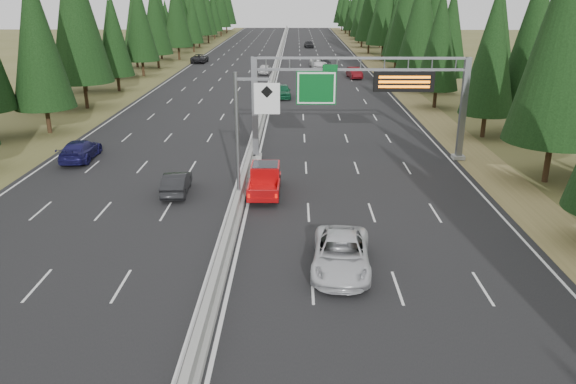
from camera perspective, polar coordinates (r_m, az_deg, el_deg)
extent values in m
cube|color=black|center=(88.38, -1.48, 11.56)|extent=(32.00, 260.00, 0.08)
cube|color=olive|center=(89.47, 10.22, 11.36)|extent=(3.60, 260.00, 0.06)
cube|color=brown|center=(90.84, -13.00, 11.30)|extent=(3.60, 260.00, 0.06)
cube|color=gray|center=(88.35, -1.48, 11.69)|extent=(0.70, 260.00, 0.30)
cube|color=gray|center=(88.30, -1.48, 11.94)|extent=(0.30, 260.00, 0.60)
cube|color=slate|center=(43.38, -3.37, 8.42)|extent=(0.45, 0.45, 7.80)
cube|color=gray|center=(44.26, -3.28, 3.65)|extent=(0.90, 0.90, 0.30)
cube|color=slate|center=(45.10, 17.36, 8.00)|extent=(0.45, 0.45, 7.80)
cube|color=gray|center=(45.94, 16.89, 3.42)|extent=(0.90, 0.90, 0.30)
cube|color=slate|center=(42.96, 7.42, 13.34)|extent=(15.85, 0.35, 0.16)
cube|color=slate|center=(43.06, 7.37, 12.23)|extent=(15.85, 0.35, 0.16)
cube|color=#054C19|center=(42.76, 2.89, 10.51)|extent=(3.00, 0.10, 2.50)
cube|color=silver|center=(42.70, 2.90, 10.50)|extent=(2.85, 0.02, 2.35)
cube|color=#054C19|center=(42.60, 4.31, 12.49)|extent=(1.10, 0.10, 0.45)
cube|color=black|center=(43.35, 11.68, 10.94)|extent=(4.50, 0.40, 1.50)
cube|color=orange|center=(43.09, 11.77, 11.35)|extent=(3.80, 0.02, 0.18)
cube|color=orange|center=(43.14, 11.74, 10.89)|extent=(3.80, 0.02, 0.18)
cube|color=orange|center=(43.19, 11.71, 10.43)|extent=(3.80, 0.02, 0.18)
cylinder|color=slate|center=(33.67, -5.16, 5.28)|extent=(0.20, 0.20, 8.00)
cube|color=gray|center=(34.83, -4.97, -0.95)|extent=(0.50, 0.50, 0.20)
cube|color=slate|center=(32.88, -3.59, 11.38)|extent=(2.00, 0.15, 0.15)
cube|color=silver|center=(32.88, -2.15, 9.46)|extent=(1.50, 0.06, 1.80)
cylinder|color=black|center=(42.38, 24.87, 2.83)|extent=(0.40, 0.40, 2.90)
cone|color=black|center=(40.99, 26.72, 15.05)|extent=(6.53, 6.53, 15.25)
cylinder|color=black|center=(53.92, 19.24, 6.41)|extent=(0.40, 0.40, 2.14)
cone|color=black|center=(52.93, 20.06, 13.45)|extent=(4.81, 4.81, 11.21)
cylinder|color=black|center=(56.80, 22.73, 6.78)|extent=(0.40, 0.40, 2.47)
cone|color=black|center=(55.80, 23.79, 14.51)|extent=(5.56, 5.56, 12.97)
cylinder|color=black|center=(66.39, 14.69, 9.16)|extent=(0.40, 0.40, 2.12)
cone|color=black|center=(65.59, 15.20, 14.85)|extent=(4.77, 4.77, 11.13)
cylinder|color=black|center=(65.68, 19.89, 8.51)|extent=(0.40, 0.40, 2.07)
cone|color=black|center=(64.88, 20.57, 14.11)|extent=(4.66, 4.66, 10.87)
cylinder|color=black|center=(77.84, 12.90, 10.94)|extent=(0.40, 0.40, 2.62)
cone|color=black|center=(77.11, 13.38, 16.97)|extent=(5.91, 5.91, 13.78)
cylinder|color=black|center=(77.16, 15.76, 10.46)|extent=(0.40, 0.40, 2.15)
cone|color=black|center=(76.47, 16.24, 15.42)|extent=(4.83, 4.83, 11.28)
cylinder|color=black|center=(88.19, 11.58, 12.05)|extent=(0.40, 0.40, 2.77)
cone|color=black|center=(87.54, 11.98, 17.66)|extent=(6.22, 6.22, 14.52)
cylinder|color=black|center=(90.82, 14.34, 12.02)|extent=(0.40, 0.40, 2.68)
cone|color=black|center=(90.18, 14.80, 17.29)|extent=(6.03, 6.03, 14.07)
cylinder|color=black|center=(101.44, 10.84, 12.87)|extent=(0.40, 0.40, 2.20)
cone|color=black|center=(100.91, 11.10, 16.75)|extent=(4.95, 4.95, 11.55)
cylinder|color=black|center=(102.42, 12.80, 12.97)|extent=(0.40, 0.40, 2.81)
cone|color=black|center=(101.86, 13.18, 17.87)|extent=(6.32, 6.32, 14.74)
cylinder|color=black|center=(113.39, 9.56, 13.81)|extent=(0.40, 0.40, 2.95)
cone|color=black|center=(112.88, 9.84, 18.46)|extent=(6.63, 6.63, 15.47)
cylinder|color=black|center=(114.24, 11.91, 13.67)|extent=(0.40, 0.40, 2.80)
cone|color=black|center=(113.73, 12.23, 18.06)|extent=(6.31, 6.31, 14.72)
cylinder|color=black|center=(125.49, 8.18, 14.36)|extent=(0.40, 0.40, 2.72)
cone|color=black|center=(125.03, 8.37, 18.24)|extent=(6.12, 6.12, 14.28)
cylinder|color=black|center=(125.99, 10.65, 14.16)|extent=(0.40, 0.40, 2.32)
cone|color=black|center=(125.55, 10.86, 17.45)|extent=(5.22, 5.22, 12.18)
cylinder|color=black|center=(140.09, 7.49, 14.89)|extent=(0.40, 0.40, 2.56)
cone|color=black|center=(139.68, 7.64, 18.16)|extent=(5.77, 5.77, 13.46)
cylinder|color=black|center=(140.59, 9.31, 14.69)|extent=(0.40, 0.40, 1.96)
cone|color=black|center=(140.22, 9.45, 17.18)|extent=(4.41, 4.41, 10.28)
cylinder|color=black|center=(152.84, 7.18, 15.18)|extent=(0.40, 0.40, 2.06)
cone|color=black|center=(152.49, 7.29, 17.60)|extent=(4.64, 4.64, 10.83)
cylinder|color=black|center=(152.33, 8.52, 15.12)|extent=(0.40, 0.40, 2.12)
cone|color=black|center=(151.99, 8.65, 17.60)|extent=(4.76, 4.76, 11.11)
cylinder|color=black|center=(164.76, 6.85, 15.61)|extent=(0.40, 0.40, 2.66)
cone|color=black|center=(164.42, 6.97, 18.50)|extent=(5.99, 5.99, 13.97)
cylinder|color=black|center=(165.05, 8.28, 15.51)|extent=(0.40, 0.40, 2.42)
cone|color=black|center=(164.71, 8.41, 18.13)|extent=(5.44, 5.44, 12.69)
cylinder|color=black|center=(175.72, 6.25, 15.74)|extent=(0.40, 0.40, 1.84)
cone|color=black|center=(175.44, 6.32, 17.62)|extent=(4.15, 4.15, 9.68)
cylinder|color=black|center=(175.72, 7.95, 15.70)|extent=(0.40, 0.40, 2.03)
cone|color=black|center=(175.42, 8.05, 17.76)|extent=(4.56, 4.56, 10.65)
cylinder|color=black|center=(187.52, 5.86, 16.05)|extent=(0.40, 0.40, 2.29)
cone|color=black|center=(187.23, 5.94, 18.24)|extent=(5.16, 5.16, 12.04)
cylinder|color=black|center=(188.04, 7.13, 15.96)|extent=(0.40, 0.40, 1.95)
cone|color=black|center=(187.77, 7.21, 17.82)|extent=(4.38, 4.38, 10.22)
cylinder|color=black|center=(202.08, 5.49, 16.37)|extent=(0.40, 0.40, 2.69)
cone|color=black|center=(201.80, 5.57, 18.75)|extent=(6.05, 6.05, 14.11)
cylinder|color=black|center=(199.43, 7.21, 16.29)|extent=(0.40, 0.40, 2.84)
cylinder|color=black|center=(56.78, -23.17, 6.69)|extent=(0.40, 0.40, 2.42)
cone|color=black|center=(55.79, -24.22, 14.26)|extent=(5.45, 5.45, 12.71)
cylinder|color=black|center=(67.98, -19.84, 9.23)|extent=(0.40, 0.40, 2.95)
cone|color=black|center=(67.13, -20.78, 16.98)|extent=(6.65, 6.65, 15.51)
cylinder|color=black|center=(69.29, -23.64, 8.67)|extent=(0.40, 0.40, 2.32)
cone|color=black|center=(68.49, -24.49, 14.61)|extent=(5.23, 5.23, 12.19)
cylinder|color=black|center=(79.23, -16.83, 10.53)|extent=(0.40, 0.40, 2.01)
cone|color=black|center=(78.57, -17.29, 15.05)|extent=(4.53, 4.53, 10.57)
cylinder|color=black|center=(80.24, -19.91, 10.65)|extent=(0.40, 0.40, 2.95)
cone|color=black|center=(79.51, -20.70, 17.21)|extent=(6.65, 6.65, 15.51)
cylinder|color=black|center=(92.79, -14.50, 12.06)|extent=(0.40, 0.40, 2.37)
cone|color=black|center=(92.19, -14.91, 16.62)|extent=(5.34, 5.34, 12.45)
cylinder|color=black|center=(91.10, -17.19, 11.54)|extent=(0.40, 0.40, 1.89)
cone|color=black|center=(90.55, -17.58, 15.22)|extent=(4.24, 4.24, 9.90)
cylinder|color=black|center=(102.44, -13.04, 12.84)|extent=(0.40, 0.40, 2.39)
cone|color=black|center=(101.90, -13.37, 17.01)|extent=(5.39, 5.39, 12.57)
cylinder|color=black|center=(104.36, -15.08, 12.69)|extent=(0.40, 0.40, 2.03)
cone|color=black|center=(103.86, -15.39, 16.16)|extent=(4.57, 4.57, 10.66)
cylinder|color=black|center=(114.25, -11.01, 13.67)|extent=(0.40, 0.40, 2.55)
cone|color=black|center=(113.76, -11.28, 17.65)|extent=(5.73, 5.73, 13.38)
cylinder|color=black|center=(116.92, -12.73, 13.63)|extent=(0.40, 0.40, 2.35)
cone|color=black|center=(116.45, -13.01, 17.21)|extent=(5.28, 5.28, 12.32)
cylinder|color=black|center=(128.72, -9.54, 14.26)|extent=(0.40, 0.40, 2.02)
cone|color=black|center=(128.32, -9.71, 17.06)|extent=(4.54, 4.54, 10.58)
cylinder|color=black|center=(130.27, -12.12, 14.11)|extent=(0.40, 0.40, 1.77)
cone|color=black|center=(129.90, -12.30, 16.53)|extent=(3.98, 3.98, 9.29)
cylinder|color=black|center=(140.61, -9.00, 14.90)|extent=(0.40, 0.40, 2.91)
cone|color=black|center=(140.20, -9.21, 18.61)|extent=(6.55, 6.55, 15.29)
cylinder|color=black|center=(140.55, -10.85, 14.78)|extent=(0.40, 0.40, 2.81)
cone|color=black|center=(140.14, -11.09, 18.36)|extent=(6.33, 6.33, 14.77)
cylinder|color=black|center=(152.34, -8.09, 15.16)|extent=(0.40, 0.40, 2.19)
cone|color=black|center=(151.99, -8.21, 17.73)|extent=(4.93, 4.93, 11.51)
cylinder|color=black|center=(154.54, -9.82, 15.23)|extent=(0.40, 0.40, 2.72)
cone|color=black|center=(154.17, -10.01, 18.37)|extent=(6.12, 6.12, 14.28)
cylinder|color=black|center=(165.95, -7.48, 15.53)|extent=(0.40, 0.40, 2.18)
cone|color=black|center=(165.63, -7.59, 17.87)|extent=(4.90, 4.90, 11.43)
cylinder|color=black|center=(165.99, -9.04, 15.60)|extent=(0.40, 0.40, 2.98)
cylinder|color=black|center=(176.28, -6.82, 15.88)|extent=(0.40, 0.40, 2.75)
cone|color=black|center=(175.95, -6.94, 18.67)|extent=(6.19, 6.19, 14.44)
cylinder|color=black|center=(177.73, -8.42, 15.81)|extent=(0.40, 0.40, 2.57)
cone|color=black|center=(177.41, -8.56, 18.40)|extent=(5.79, 5.79, 13.51)
cylinder|color=black|center=(189.25, -6.26, 16.17)|extent=(0.40, 0.40, 2.92)
cylinder|color=black|center=(188.73, -7.55, 16.01)|extent=(0.40, 0.40, 2.30)
cone|color=black|center=(188.44, -7.65, 18.20)|extent=(5.18, 5.18, 12.08)
cylinder|color=black|center=(199.75, -6.25, 16.32)|extent=(0.40, 0.40, 2.78)
cone|color=black|center=(199.46, -6.35, 18.81)|extent=(6.25, 6.25, 14.59)
cylinder|color=black|center=(203.71, -7.32, 16.32)|extent=(0.40, 0.40, 2.60)
cone|color=black|center=(203.43, -7.42, 18.60)|extent=(5.84, 5.84, 13.64)
imported|color=silver|center=(26.39, 5.42, -6.28)|extent=(3.10, 5.93, 1.59)
cylinder|color=black|center=(34.71, -3.86, -0.49)|extent=(0.29, 0.77, 0.77)
cylinder|color=black|center=(34.62, -1.15, -0.50)|extent=(0.29, 0.77, 0.77)
cylinder|color=black|center=(37.70, -3.48, 1.17)|extent=(0.29, 0.77, 0.77)
cylinder|color=black|center=(37.62, -0.99, 1.16)|extent=(0.29, 0.77, 0.77)
cube|color=#AA0A0C|center=(36.15, -2.37, 0.61)|extent=(1.93, 5.39, 0.29)
cube|color=#AA0A0C|center=(36.76, -2.31, 2.04)|extent=(1.83, 2.12, 1.06)
cube|color=black|center=(36.67, -2.31, 2.47)|extent=(1.64, 1.83, 0.53)
cube|color=#AA0A0C|center=(34.74, -4.01, 0.37)|extent=(0.10, 2.31, 0.58)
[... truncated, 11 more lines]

